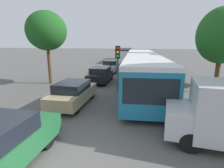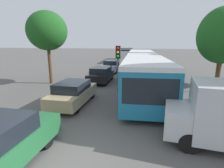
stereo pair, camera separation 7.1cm
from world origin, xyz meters
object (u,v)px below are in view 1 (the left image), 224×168
(articulated_bus, at_px, (142,66))
(tree_right_mid, at_px, (222,37))
(city_bus_rear, at_px, (124,54))
(queued_car_black, at_px, (101,74))
(queued_car_silver, at_px, (111,66))
(traffic_light, at_px, (118,59))
(tree_left_mid, at_px, (47,31))
(queued_car_tan, at_px, (73,93))

(articulated_bus, bearing_deg, tree_right_mid, 88.11)
(city_bus_rear, bearing_deg, tree_right_mid, -154.38)
(queued_car_black, relative_size, queued_car_silver, 0.98)
(articulated_bus, relative_size, traffic_light, 5.28)
(articulated_bus, xyz_separation_m, queued_car_black, (-3.75, -0.42, -0.82))
(queued_car_black, xyz_separation_m, tree_left_mid, (-4.35, -1.38, 3.87))
(articulated_bus, bearing_deg, queued_car_tan, -33.58)
(traffic_light, bearing_deg, queued_car_tan, -30.26)
(city_bus_rear, relative_size, queued_car_black, 2.78)
(queued_car_tan, xyz_separation_m, tree_left_mid, (-4.21, 4.86, 3.87))
(city_bus_rear, relative_size, traffic_light, 3.32)
(queued_car_black, height_order, tree_left_mid, tree_left_mid)
(articulated_bus, bearing_deg, tree_left_mid, -80.75)
(city_bus_rear, relative_size, queued_car_silver, 2.71)
(articulated_bus, height_order, tree_right_mid, tree_right_mid)
(city_bus_rear, xyz_separation_m, queued_car_tan, (-0.16, -25.62, -0.69))
(queued_car_black, bearing_deg, articulated_bus, -82.70)
(city_bus_rear, bearing_deg, queued_car_black, 177.38)
(articulated_bus, bearing_deg, queued_car_silver, -148.59)
(queued_car_tan, height_order, tree_left_mid, tree_left_mid)
(city_bus_rear, distance_m, tree_right_mid, 21.50)
(queued_car_black, relative_size, traffic_light, 1.20)
(articulated_bus, bearing_deg, traffic_light, -29.22)
(queued_car_black, bearing_deg, traffic_light, -145.17)
(queued_car_silver, bearing_deg, tree_right_mid, -117.27)
(articulated_bus, height_order, city_bus_rear, articulated_bus)
(articulated_bus, bearing_deg, queued_car_black, -86.92)
(traffic_light, bearing_deg, queued_car_black, -141.69)
(queued_car_tan, xyz_separation_m, traffic_light, (2.20, 3.17, 1.79))
(traffic_light, bearing_deg, tree_right_mid, 118.76)
(city_bus_rear, bearing_deg, tree_left_mid, 165.55)
(queued_car_tan, bearing_deg, articulated_bus, -29.36)
(queued_car_tan, relative_size, tree_left_mid, 0.65)
(queued_car_tan, bearing_deg, queued_car_silver, 1.06)
(city_bus_rear, xyz_separation_m, queued_car_black, (-0.02, -19.38, -0.68))
(queued_car_silver, height_order, tree_left_mid, tree_left_mid)
(queued_car_black, relative_size, tree_left_mid, 0.65)
(tree_left_mid, bearing_deg, queued_car_silver, 60.68)
(city_bus_rear, relative_size, tree_left_mid, 1.81)
(articulated_bus, relative_size, queued_car_silver, 4.30)
(tree_left_mid, bearing_deg, traffic_light, -14.73)
(queued_car_black, bearing_deg, tree_left_mid, 108.56)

